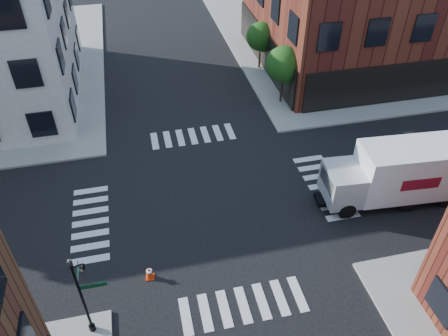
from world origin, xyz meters
TOP-DOWN VIEW (x-y plane):
  - ground at (0.00, 0.00)m, footprint 120.00×120.00m
  - sidewalk_ne at (21.00, 21.00)m, footprint 30.00×30.00m
  - tree_near at (7.56, 9.98)m, footprint 2.69×2.69m
  - tree_far at (7.56, 15.98)m, footprint 2.43×2.43m
  - signal_pole at (-6.72, -6.68)m, footprint 1.29×1.24m
  - box_truck at (10.31, -1.91)m, footprint 8.31×3.03m
  - traffic_cone at (-4.09, -4.48)m, footprint 0.46×0.46m

SIDE VIEW (x-z plane):
  - ground at x=0.00m, z-range 0.00..0.00m
  - sidewalk_ne at x=21.00m, z-range 0.00..0.15m
  - traffic_cone at x=-4.09m, z-range -0.01..0.75m
  - box_truck at x=10.31m, z-range 0.07..3.77m
  - signal_pole at x=-6.72m, z-range 0.56..5.16m
  - tree_far at x=7.56m, z-range 0.84..4.91m
  - tree_near at x=7.56m, z-range 0.91..5.41m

